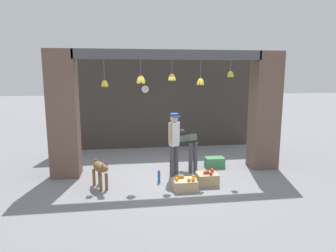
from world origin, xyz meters
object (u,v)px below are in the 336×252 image
fruit_crate_oranges (185,184)px  wall_clock (145,89)px  fruit_crate_apples (207,179)px  shopkeeper (174,140)px  worker_stooping (189,145)px  water_bottle (159,177)px  produce_box_green (214,162)px  dog (100,169)px

fruit_crate_oranges → wall_clock: 4.45m
fruit_crate_apples → wall_clock: (-1.19, 3.74, 1.91)m
wall_clock → shopkeeper: bearing=-80.4°
worker_stooping → water_bottle: 1.34m
shopkeeper → fruit_crate_apples: shopkeeper is taller
fruit_crate_apples → produce_box_green: (0.56, 1.28, -0.01)m
shopkeeper → produce_box_green: bearing=177.2°
shopkeeper → water_bottle: 1.00m
dog → produce_box_green: dog is taller
worker_stooping → wall_clock: size_ratio=4.04×
worker_stooping → fruit_crate_apples: 1.25m
wall_clock → dog: bearing=-109.4°
shopkeeper → fruit_crate_oranges: (0.10, -0.93, -0.82)m
fruit_crate_oranges → wall_clock: wall_clock is taller
shopkeeper → fruit_crate_oranges: 1.24m
produce_box_green → water_bottle: water_bottle is taller
fruit_crate_oranges → shopkeeper: bearing=96.1°
dog → fruit_crate_oranges: dog is taller
fruit_crate_oranges → produce_box_green: bearing=52.9°
worker_stooping → water_bottle: worker_stooping is taller
shopkeeper → fruit_crate_apples: bearing=106.4°
dog → shopkeeper: (1.79, 0.57, 0.50)m
fruit_crate_oranges → wall_clock: size_ratio=2.02×
shopkeeper → water_bottle: bearing=15.7°
fruit_crate_oranges → produce_box_green: size_ratio=1.03×
fruit_crate_oranges → water_bottle: size_ratio=1.78×
dog → worker_stooping: (2.26, 0.98, 0.26)m
produce_box_green → wall_clock: size_ratio=1.96×
dog → fruit_crate_apples: size_ratio=1.60×
fruit_crate_apples → wall_clock: size_ratio=1.84×
water_bottle → worker_stooping: bearing=41.8°
water_bottle → wall_clock: size_ratio=1.13×
fruit_crate_oranges → fruit_crate_apples: fruit_crate_apples is taller
shopkeeper → wall_clock: (-0.51, 3.04, 1.11)m
produce_box_green → water_bottle: (-1.67, -0.99, 0.00)m
fruit_crate_apples → water_bottle: size_ratio=1.63×
shopkeeper → worker_stooping: size_ratio=1.52×
fruit_crate_oranges → water_bottle: (-0.53, 0.52, 0.01)m
worker_stooping → produce_box_green: bearing=-2.8°
wall_clock → water_bottle: bearing=-88.7°
fruit_crate_oranges → dog: bearing=169.4°
fruit_crate_oranges → produce_box_green: fruit_crate_oranges is taller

